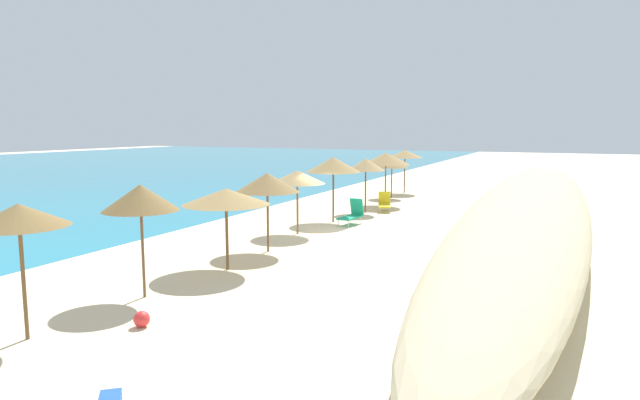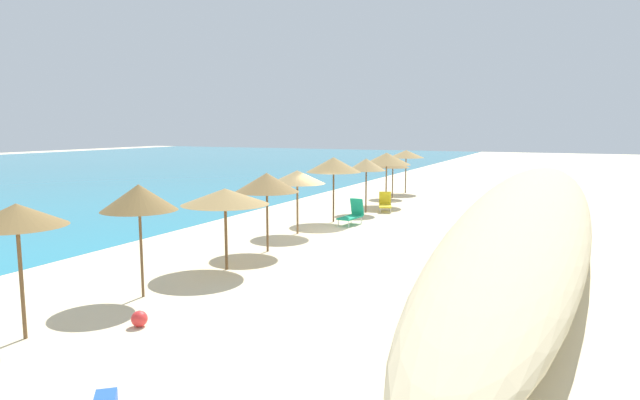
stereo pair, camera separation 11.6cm
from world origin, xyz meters
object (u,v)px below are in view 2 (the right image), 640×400
object	(u,v)px
beach_umbrella_7	(366,165)
beach_umbrella_4	(267,183)
beach_umbrella_6	(334,165)
beach_umbrella_2	(139,198)
beach_umbrella_3	(225,197)
lounge_chair_0	(352,214)
beach_umbrella_10	(406,154)
beach_umbrella_5	(297,177)
lounge_chair_1	(385,203)
beach_umbrella_9	(393,164)
beach_umbrella_1	(17,215)
beach_umbrella_8	(387,159)
beach_ball	(139,319)

from	to	relation	value
beach_umbrella_7	beach_umbrella_4	bearing A→B (deg)	179.65
beach_umbrella_6	beach_umbrella_7	world-z (taller)	beach_umbrella_6
beach_umbrella_2	beach_umbrella_4	distance (m)	5.84
beach_umbrella_3	lounge_chair_0	distance (m)	9.06
beach_umbrella_6	beach_umbrella_10	xyz separation A→B (m)	(12.31, 0.17, -0.06)
beach_umbrella_3	beach_umbrella_5	bearing A→B (deg)	6.15
beach_umbrella_4	lounge_chair_1	size ratio (longest dim) A/B	1.97
beach_umbrella_2	beach_umbrella_3	distance (m)	3.22
beach_umbrella_4	beach_umbrella_5	world-z (taller)	beach_umbrella_4
beach_umbrella_6	beach_umbrella_7	bearing A→B (deg)	-6.57
beach_umbrella_5	beach_umbrella_10	distance (m)	15.48
beach_umbrella_6	beach_umbrella_3	bearing A→B (deg)	-177.33
beach_umbrella_2	beach_umbrella_4	size ratio (longest dim) A/B	1.05
beach_umbrella_3	beach_umbrella_10	xyz separation A→B (m)	(21.45, 0.60, 0.33)
beach_umbrella_6	beach_umbrella_9	bearing A→B (deg)	1.01
beach_umbrella_2	beach_umbrella_10	size ratio (longest dim) A/B	1.03
beach_umbrella_2	beach_umbrella_3	xyz separation A→B (m)	(3.18, -0.37, -0.32)
beach_umbrella_5	lounge_chair_0	bearing A→B (deg)	-23.40
beach_umbrella_5	beach_umbrella_7	size ratio (longest dim) A/B	0.94
beach_umbrella_1	beach_umbrella_9	world-z (taller)	beach_umbrella_1
beach_umbrella_4	beach_umbrella_8	xyz separation A→B (m)	(12.78, -0.14, 0.16)
beach_umbrella_1	beach_umbrella_2	xyz separation A→B (m)	(3.18, -0.20, -0.00)
beach_umbrella_6	lounge_chair_0	size ratio (longest dim) A/B	1.91
beach_umbrella_2	beach_umbrella_5	bearing A→B (deg)	1.69
beach_umbrella_8	beach_umbrella_2	bearing A→B (deg)	178.76
beach_umbrella_4	beach_ball	xyz separation A→B (m)	(-7.51, -1.18, -2.24)
beach_ball	beach_umbrella_9	bearing A→B (deg)	4.06
beach_umbrella_1	lounge_chair_0	size ratio (longest dim) A/B	1.81
beach_umbrella_2	beach_umbrella_8	xyz separation A→B (m)	(18.62, -0.40, 0.02)
beach_umbrella_3	beach_umbrella_9	size ratio (longest dim) A/B	1.13
beach_umbrella_5	beach_umbrella_6	xyz separation A→B (m)	(3.17, -0.22, 0.31)
beach_umbrella_10	lounge_chair_0	world-z (taller)	beach_umbrella_10
lounge_chair_0	beach_umbrella_9	bearing A→B (deg)	-76.84
beach_umbrella_7	beach_umbrella_10	world-z (taller)	beach_umbrella_10
beach_umbrella_5	beach_umbrella_7	distance (m)	6.46
beach_umbrella_7	beach_umbrella_9	world-z (taller)	beach_umbrella_7
beach_umbrella_4	beach_umbrella_8	size ratio (longest dim) A/B	0.94
beach_umbrella_9	beach_umbrella_4	bearing A→B (deg)	-178.26
beach_umbrella_8	beach_umbrella_10	size ratio (longest dim) A/B	1.03
beach_umbrella_7	beach_umbrella_10	distance (m)	9.07
beach_umbrella_10	beach_umbrella_8	bearing A→B (deg)	-174.06
beach_umbrella_3	beach_umbrella_7	xyz separation A→B (m)	(12.41, 0.05, 0.20)
beach_umbrella_7	lounge_chair_0	size ratio (longest dim) A/B	1.77
beach_umbrella_4	beach_umbrella_10	distance (m)	18.81
beach_umbrella_2	beach_umbrella_7	xyz separation A→B (m)	(15.59, -0.32, -0.12)
beach_umbrella_4	beach_ball	size ratio (longest dim) A/B	7.78
beach_umbrella_4	beach_umbrella_6	xyz separation A→B (m)	(6.49, 0.32, 0.20)
beach_umbrella_5	beach_umbrella_6	size ratio (longest dim) A/B	0.87
beach_umbrella_9	beach_ball	distance (m)	23.58
lounge_chair_1	beach_umbrella_4	bearing A→B (deg)	66.16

